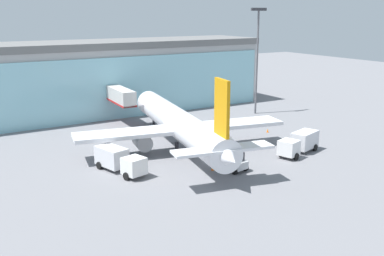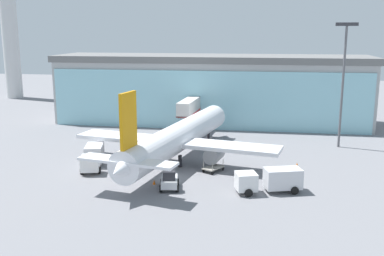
{
  "view_description": "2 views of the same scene",
  "coord_description": "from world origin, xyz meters",
  "px_view_note": "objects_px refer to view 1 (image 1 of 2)",
  "views": [
    {
      "loc": [
        -28.62,
        -44.53,
        17.86
      ],
      "look_at": [
        0.8,
        5.68,
        2.97
      ],
      "focal_mm": 42.0,
      "sensor_mm": 36.0,
      "label": 1
    },
    {
      "loc": [
        12.03,
        -51.18,
        17.6
      ],
      "look_at": [
        0.96,
        9.08,
        4.31
      ],
      "focal_mm": 42.0,
      "sensor_mm": 36.0,
      "label": 2
    }
  ],
  "objects_px": {
    "apron_light_mast": "(257,52)",
    "airplane": "(180,125)",
    "pushback_tug": "(234,162)",
    "catering_truck": "(119,160)",
    "safety_cone_wingtip": "(268,131)",
    "safety_cone_nose": "(213,168)",
    "jet_bridge": "(117,95)",
    "baggage_cart": "(226,146)",
    "fuel_truck": "(300,142)"
  },
  "relations": [
    {
      "from": "apron_light_mast",
      "to": "airplane",
      "type": "xyz_separation_m",
      "value": [
        -22.75,
        -12.63,
        -7.72
      ]
    },
    {
      "from": "apron_light_mast",
      "to": "pushback_tug",
      "type": "distance_m",
      "value": 33.21
    },
    {
      "from": "airplane",
      "to": "pushback_tug",
      "type": "bearing_deg",
      "value": -162.77
    },
    {
      "from": "catering_truck",
      "to": "safety_cone_wingtip",
      "type": "xyz_separation_m",
      "value": [
        26.43,
        5.15,
        -1.19
      ]
    },
    {
      "from": "airplane",
      "to": "safety_cone_nose",
      "type": "bearing_deg",
      "value": -174.82
    },
    {
      "from": "safety_cone_wingtip",
      "to": "jet_bridge",
      "type": "bearing_deg",
      "value": 134.03
    },
    {
      "from": "jet_bridge",
      "to": "apron_light_mast",
      "type": "relative_size",
      "value": 0.69
    },
    {
      "from": "apron_light_mast",
      "to": "baggage_cart",
      "type": "relative_size",
      "value": 5.83
    },
    {
      "from": "baggage_cart",
      "to": "airplane",
      "type": "bearing_deg",
      "value": -91.49
    },
    {
      "from": "apron_light_mast",
      "to": "fuel_truck",
      "type": "distance_m",
      "value": 26.2
    },
    {
      "from": "airplane",
      "to": "safety_cone_wingtip",
      "type": "bearing_deg",
      "value": -76.64
    },
    {
      "from": "fuel_truck",
      "to": "pushback_tug",
      "type": "distance_m",
      "value": 11.39
    },
    {
      "from": "jet_bridge",
      "to": "safety_cone_nose",
      "type": "xyz_separation_m",
      "value": [
        0.77,
        -28.44,
        -4.4
      ]
    },
    {
      "from": "fuel_truck",
      "to": "pushback_tug",
      "type": "bearing_deg",
      "value": -12.96
    },
    {
      "from": "baggage_cart",
      "to": "catering_truck",
      "type": "bearing_deg",
      "value": -56.63
    },
    {
      "from": "jet_bridge",
      "to": "catering_truck",
      "type": "bearing_deg",
      "value": 161.79
    },
    {
      "from": "baggage_cart",
      "to": "safety_cone_nose",
      "type": "distance_m",
      "value": 8.69
    },
    {
      "from": "apron_light_mast",
      "to": "airplane",
      "type": "distance_m",
      "value": 27.14
    },
    {
      "from": "baggage_cart",
      "to": "apron_light_mast",
      "type": "bearing_deg",
      "value": 162.13
    },
    {
      "from": "jet_bridge",
      "to": "safety_cone_nose",
      "type": "relative_size",
      "value": 23.66
    },
    {
      "from": "airplane",
      "to": "catering_truck",
      "type": "height_order",
      "value": "airplane"
    },
    {
      "from": "airplane",
      "to": "pushback_tug",
      "type": "distance_m",
      "value": 10.98
    },
    {
      "from": "airplane",
      "to": "safety_cone_wingtip",
      "type": "xyz_separation_m",
      "value": [
        15.98,
        0.91,
        -3.16
      ]
    },
    {
      "from": "airplane",
      "to": "pushback_tug",
      "type": "xyz_separation_m",
      "value": [
        1.33,
        -10.62,
        -2.46
      ]
    },
    {
      "from": "jet_bridge",
      "to": "apron_light_mast",
      "type": "height_order",
      "value": "apron_light_mast"
    },
    {
      "from": "catering_truck",
      "to": "fuel_truck",
      "type": "distance_m",
      "value": 23.7
    },
    {
      "from": "jet_bridge",
      "to": "apron_light_mast",
      "type": "xyz_separation_m",
      "value": [
        24.33,
        -6.43,
        6.47
      ]
    },
    {
      "from": "fuel_truck",
      "to": "jet_bridge",
      "type": "bearing_deg",
      "value": -82.05
    },
    {
      "from": "catering_truck",
      "to": "pushback_tug",
      "type": "height_order",
      "value": "catering_truck"
    },
    {
      "from": "airplane",
      "to": "baggage_cart",
      "type": "xyz_separation_m",
      "value": [
        5.34,
        -3.24,
        -2.93
      ]
    },
    {
      "from": "jet_bridge",
      "to": "fuel_truck",
      "type": "height_order",
      "value": "jet_bridge"
    },
    {
      "from": "apron_light_mast",
      "to": "fuel_truck",
      "type": "height_order",
      "value": "apron_light_mast"
    },
    {
      "from": "pushback_tug",
      "to": "baggage_cart",
      "type": "bearing_deg",
      "value": -39.92
    },
    {
      "from": "airplane",
      "to": "catering_truck",
      "type": "xyz_separation_m",
      "value": [
        -10.45,
        -4.24,
        -1.96
      ]
    },
    {
      "from": "airplane",
      "to": "apron_light_mast",
      "type": "bearing_deg",
      "value": -50.85
    },
    {
      "from": "fuel_truck",
      "to": "safety_cone_nose",
      "type": "height_order",
      "value": "fuel_truck"
    },
    {
      "from": "fuel_truck",
      "to": "safety_cone_nose",
      "type": "xyz_separation_m",
      "value": [
        -13.46,
        0.14,
        -1.19
      ]
    },
    {
      "from": "safety_cone_nose",
      "to": "pushback_tug",
      "type": "bearing_deg",
      "value": -30.28
    },
    {
      "from": "airplane",
      "to": "safety_cone_nose",
      "type": "height_order",
      "value": "airplane"
    },
    {
      "from": "catering_truck",
      "to": "baggage_cart",
      "type": "height_order",
      "value": "catering_truck"
    },
    {
      "from": "jet_bridge",
      "to": "fuel_truck",
      "type": "bearing_deg",
      "value": -150.9
    },
    {
      "from": "catering_truck",
      "to": "apron_light_mast",
      "type": "bearing_deg",
      "value": 101.76
    },
    {
      "from": "safety_cone_nose",
      "to": "baggage_cart",
      "type": "bearing_deg",
      "value": 44.89
    },
    {
      "from": "apron_light_mast",
      "to": "catering_truck",
      "type": "distance_m",
      "value": 38.48
    },
    {
      "from": "airplane",
      "to": "safety_cone_wingtip",
      "type": "relative_size",
      "value": 63.61
    },
    {
      "from": "apron_light_mast",
      "to": "catering_truck",
      "type": "relative_size",
      "value": 2.47
    },
    {
      "from": "baggage_cart",
      "to": "pushback_tug",
      "type": "relative_size",
      "value": 0.92
    },
    {
      "from": "airplane",
      "to": "safety_cone_nose",
      "type": "distance_m",
      "value": 9.92
    },
    {
      "from": "pushback_tug",
      "to": "safety_cone_wingtip",
      "type": "xyz_separation_m",
      "value": [
        14.65,
        11.53,
        -0.7
      ]
    },
    {
      "from": "pushback_tug",
      "to": "safety_cone_nose",
      "type": "bearing_deg",
      "value": 48.38
    }
  ]
}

